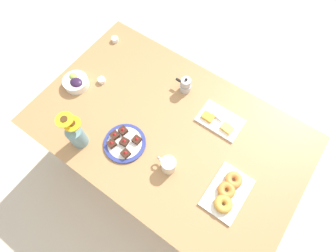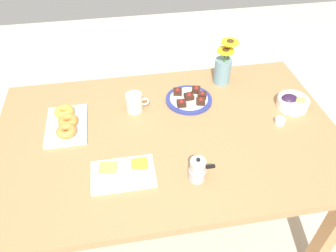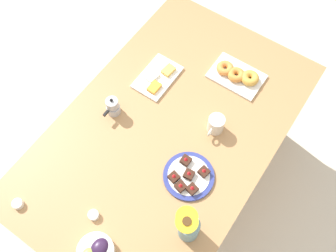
{
  "view_description": "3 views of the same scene",
  "coord_description": "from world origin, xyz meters",
  "px_view_note": "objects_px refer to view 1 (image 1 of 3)",
  "views": [
    {
      "loc": [
        -0.37,
        0.53,
        2.14
      ],
      "look_at": [
        0.0,
        0.0,
        0.78
      ],
      "focal_mm": 28.0,
      "sensor_mm": 36.0,
      "label": 1
    },
    {
      "loc": [
        -0.19,
        -1.09,
        1.79
      ],
      "look_at": [
        0.0,
        0.0,
        0.78
      ],
      "focal_mm": 35.0,
      "sensor_mm": 36.0,
      "label": 2
    },
    {
      "loc": [
        0.68,
        0.47,
        2.41
      ],
      "look_at": [
        0.0,
        0.0,
        0.78
      ],
      "focal_mm": 40.0,
      "sensor_mm": 36.0,
      "label": 3
    }
  ],
  "objects_px": {
    "dining_table": "(168,135)",
    "cheese_platter": "(220,121)",
    "jam_cup_honey": "(115,39)",
    "moka_pot": "(185,85)",
    "dessert_plate": "(124,143)",
    "grape_bowl": "(76,82)",
    "coffee_mug": "(168,165)",
    "flower_vase": "(76,135)",
    "jam_cup_berry": "(102,80)",
    "croissant_platter": "(227,192)"
  },
  "relations": [
    {
      "from": "dining_table",
      "to": "cheese_platter",
      "type": "bearing_deg",
      "value": -135.55
    },
    {
      "from": "dining_table",
      "to": "jam_cup_honey",
      "type": "xyz_separation_m",
      "value": [
        0.69,
        -0.34,
        0.1
      ]
    },
    {
      "from": "moka_pot",
      "to": "dessert_plate",
      "type": "bearing_deg",
      "value": 80.94
    },
    {
      "from": "cheese_platter",
      "to": "moka_pot",
      "type": "bearing_deg",
      "value": -13.15
    },
    {
      "from": "grape_bowl",
      "to": "dining_table",
      "type": "bearing_deg",
      "value": -172.96
    },
    {
      "from": "coffee_mug",
      "to": "dessert_plate",
      "type": "relative_size",
      "value": 0.48
    },
    {
      "from": "moka_pot",
      "to": "coffee_mug",
      "type": "bearing_deg",
      "value": 113.36
    },
    {
      "from": "dining_table",
      "to": "flower_vase",
      "type": "height_order",
      "value": "flower_vase"
    },
    {
      "from": "moka_pot",
      "to": "cheese_platter",
      "type": "bearing_deg",
      "value": 166.85
    },
    {
      "from": "grape_bowl",
      "to": "flower_vase",
      "type": "xyz_separation_m",
      "value": [
        -0.29,
        0.27,
        0.06
      ]
    },
    {
      "from": "dining_table",
      "to": "dessert_plate",
      "type": "relative_size",
      "value": 6.65
    },
    {
      "from": "jam_cup_berry",
      "to": "coffee_mug",
      "type": "bearing_deg",
      "value": 162.04
    },
    {
      "from": "croissant_platter",
      "to": "flower_vase",
      "type": "relative_size",
      "value": 1.09
    },
    {
      "from": "cheese_platter",
      "to": "jam_cup_honey",
      "type": "relative_size",
      "value": 5.42
    },
    {
      "from": "jam_cup_berry",
      "to": "cheese_platter",
      "type": "bearing_deg",
      "value": -166.16
    },
    {
      "from": "coffee_mug",
      "to": "jam_cup_honey",
      "type": "distance_m",
      "value": 0.99
    },
    {
      "from": "cheese_platter",
      "to": "dessert_plate",
      "type": "relative_size",
      "value": 1.08
    },
    {
      "from": "dessert_plate",
      "to": "flower_vase",
      "type": "bearing_deg",
      "value": 32.11
    },
    {
      "from": "flower_vase",
      "to": "jam_cup_berry",
      "type": "bearing_deg",
      "value": -65.14
    },
    {
      "from": "coffee_mug",
      "to": "flower_vase",
      "type": "relative_size",
      "value": 0.45
    },
    {
      "from": "grape_bowl",
      "to": "flower_vase",
      "type": "relative_size",
      "value": 0.61
    },
    {
      "from": "croissant_platter",
      "to": "dessert_plate",
      "type": "height_order",
      "value": "same"
    },
    {
      "from": "grape_bowl",
      "to": "croissant_platter",
      "type": "relative_size",
      "value": 0.56
    },
    {
      "from": "dining_table",
      "to": "flower_vase",
      "type": "distance_m",
      "value": 0.54
    },
    {
      "from": "grape_bowl",
      "to": "dessert_plate",
      "type": "bearing_deg",
      "value": 164.72
    },
    {
      "from": "coffee_mug",
      "to": "dessert_plate",
      "type": "xyz_separation_m",
      "value": [
        0.29,
        0.03,
        -0.04
      ]
    },
    {
      "from": "flower_vase",
      "to": "moka_pot",
      "type": "xyz_separation_m",
      "value": [
        -0.29,
        -0.64,
        -0.04
      ]
    },
    {
      "from": "grape_bowl",
      "to": "moka_pot",
      "type": "bearing_deg",
      "value": -147.86
    },
    {
      "from": "croissant_platter",
      "to": "jam_cup_honey",
      "type": "height_order",
      "value": "croissant_platter"
    },
    {
      "from": "flower_vase",
      "to": "moka_pot",
      "type": "distance_m",
      "value": 0.7
    },
    {
      "from": "croissant_platter",
      "to": "jam_cup_berry",
      "type": "relative_size",
      "value": 5.83
    },
    {
      "from": "coffee_mug",
      "to": "jam_cup_berry",
      "type": "distance_m",
      "value": 0.71
    },
    {
      "from": "coffee_mug",
      "to": "jam_cup_berry",
      "type": "bearing_deg",
      "value": -17.96
    },
    {
      "from": "coffee_mug",
      "to": "flower_vase",
      "type": "bearing_deg",
      "value": 18.07
    },
    {
      "from": "jam_cup_honey",
      "to": "jam_cup_berry",
      "type": "relative_size",
      "value": 1.0
    },
    {
      "from": "flower_vase",
      "to": "moka_pot",
      "type": "relative_size",
      "value": 2.16
    },
    {
      "from": "dining_table",
      "to": "jam_cup_berry",
      "type": "height_order",
      "value": "jam_cup_berry"
    },
    {
      "from": "coffee_mug",
      "to": "flower_vase",
      "type": "xyz_separation_m",
      "value": [
        0.5,
        0.16,
        0.04
      ]
    },
    {
      "from": "flower_vase",
      "to": "cheese_platter",
      "type": "bearing_deg",
      "value": -135.78
    },
    {
      "from": "jam_cup_honey",
      "to": "dessert_plate",
      "type": "distance_m",
      "value": 0.78
    },
    {
      "from": "jam_cup_honey",
      "to": "flower_vase",
      "type": "height_order",
      "value": "flower_vase"
    },
    {
      "from": "jam_cup_honey",
      "to": "dining_table",
      "type": "bearing_deg",
      "value": 153.68
    },
    {
      "from": "dining_table",
      "to": "jam_cup_honey",
      "type": "bearing_deg",
      "value": -26.32
    },
    {
      "from": "dining_table",
      "to": "flower_vase",
      "type": "relative_size",
      "value": 6.24
    },
    {
      "from": "grape_bowl",
      "to": "dessert_plate",
      "type": "distance_m",
      "value": 0.52
    },
    {
      "from": "cheese_platter",
      "to": "jam_cup_berry",
      "type": "distance_m",
      "value": 0.79
    },
    {
      "from": "grape_bowl",
      "to": "jam_cup_berry",
      "type": "xyz_separation_m",
      "value": [
        -0.11,
        -0.11,
        -0.01
      ]
    },
    {
      "from": "coffee_mug",
      "to": "grape_bowl",
      "type": "distance_m",
      "value": 0.8
    },
    {
      "from": "grape_bowl",
      "to": "croissant_platter",
      "type": "bearing_deg",
      "value": 177.69
    },
    {
      "from": "croissant_platter",
      "to": "cheese_platter",
      "type": "bearing_deg",
      "value": -54.48
    }
  ]
}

